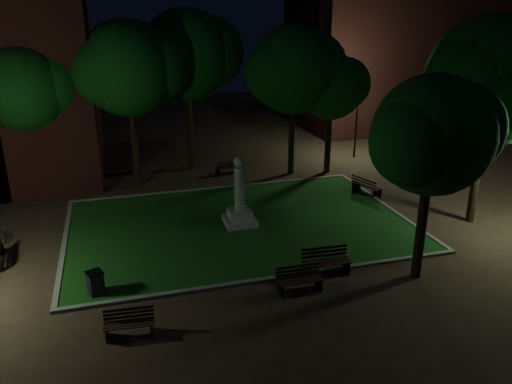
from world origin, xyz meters
TOP-DOWN VIEW (x-y plane):
  - ground at (0.00, 0.00)m, footprint 80.00×80.00m
  - lawn at (0.00, 2.00)m, footprint 15.00×10.00m
  - lawn_kerb at (0.00, 2.00)m, footprint 15.40×10.40m
  - monument at (0.00, 2.00)m, footprint 1.40×1.40m
  - building_far at (18.00, 20.00)m, footprint 16.00×10.00m
  - tree_north_wl at (-4.00, 8.90)m, footprint 6.15×5.02m
  - tree_north_er at (4.97, 8.54)m, footprint 6.08×4.97m
  - tree_ne at (7.18, 8.29)m, footprint 4.68×3.82m
  - tree_east at (10.59, -0.52)m, footprint 6.86×5.60m
  - tree_se at (5.20, -4.33)m, footprint 5.06×4.13m
  - tree_nw at (-9.14, 8.92)m, footprint 5.49×4.48m
  - tree_far_north at (-0.60, 11.12)m, footprint 6.43×5.25m
  - lamppost_nw at (-10.75, 10.29)m, footprint 1.18×0.28m
  - lamppost_ne at (10.15, 10.71)m, footprint 1.18×0.28m
  - bench_near_left at (0.60, -4.03)m, footprint 1.64×0.59m
  - bench_near_right at (2.00, -3.16)m, footprint 1.83×0.72m
  - bench_west_near at (-5.26, -4.98)m, footprint 1.53×0.64m
  - bench_right_side at (7.50, 4.08)m, footprint 1.10×1.83m
  - bench_far_side at (1.25, 9.52)m, footprint 1.66×0.81m
  - trash_bin at (-6.26, -2.38)m, footprint 0.69×0.69m

SIDE VIEW (x-z plane):
  - ground at x=0.00m, z-range 0.00..0.00m
  - lawn at x=0.00m, z-range 0.00..0.08m
  - lawn_kerb at x=0.00m, z-range 0.00..0.12m
  - bench_west_near at x=-5.26m, z-range -0.02..0.80m
  - bench_far_side at x=1.25m, z-range -0.03..0.85m
  - bench_near_left at x=0.60m, z-range -0.03..0.87m
  - bench_right_side at x=7.50m, z-range -0.03..0.92m
  - trash_bin at x=-6.26m, z-range 0.01..0.91m
  - bench_near_right at x=2.00m, z-range -0.03..0.96m
  - monument at x=0.00m, z-range -0.64..2.56m
  - lamppost_nw at x=-10.75m, z-range 0.85..4.93m
  - lamppost_ne at x=10.15m, z-range 0.91..5.59m
  - tree_ne at x=7.18m, z-range 1.61..8.67m
  - tree_se at x=5.20m, z-range 1.64..9.07m
  - tree_nw at x=-9.14m, z-range 1.72..9.64m
  - building_far at x=18.00m, z-range 0.00..12.00m
  - tree_north_er at x=4.97m, z-range 1.82..10.43m
  - tree_north_wl at x=-4.00m, z-range 1.96..10.92m
  - tree_east at x=10.59m, z-range 1.83..11.10m
  - tree_far_north at x=-0.60m, z-range 2.12..11.63m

